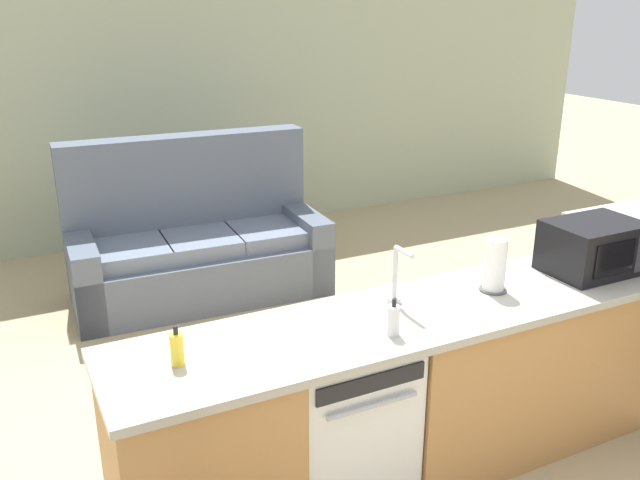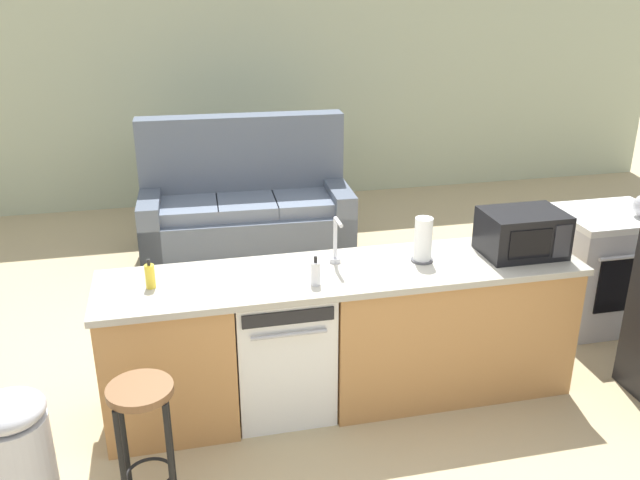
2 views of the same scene
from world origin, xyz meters
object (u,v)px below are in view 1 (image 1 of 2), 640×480
couch (196,246)px  paper_towel_roll (495,265)px  dish_soap_bottle (177,349)px  dishwasher (338,419)px  soap_bottle (393,320)px  stove_range (628,278)px  microwave (593,247)px

couch → paper_towel_roll: bearing=-73.6°
paper_towel_roll → couch: 2.87m
dish_soap_bottle → couch: couch is taller
dishwasher → paper_towel_roll: paper_towel_roll is taller
couch → soap_bottle: bearing=-88.6°
paper_towel_roll → couch: bearing=106.4°
soap_bottle → dish_soap_bottle: (-0.92, 0.17, 0.00)m
dishwasher → paper_towel_roll: 1.09m
paper_towel_roll → dish_soap_bottle: bearing=-179.5°
stove_range → couch: bearing=139.0°
stove_range → couch: size_ratio=0.44×
dish_soap_bottle → couch: size_ratio=0.09×
dish_soap_bottle → paper_towel_roll: bearing=0.5°
dishwasher → couch: couch is taller
paper_towel_roll → soap_bottle: paper_towel_roll is taller
paper_towel_roll → soap_bottle: (-0.72, -0.19, -0.07)m
dishwasher → stove_range: 2.66m
dishwasher → couch: bearing=87.6°
soap_bottle → couch: size_ratio=0.09×
microwave → soap_bottle: microwave is taller
soap_bottle → microwave: bearing=6.5°
paper_towel_roll → stove_range: bearing=17.1°
microwave → paper_towel_roll: bearing=177.5°
dishwasher → microwave: 1.67m
dish_soap_bottle → microwave: bearing=-0.3°
stove_range → paper_towel_roll: size_ratio=3.19×
dishwasher → dish_soap_bottle: bearing=179.1°
stove_range → microwave: microwave is taller
soap_bottle → couch: bearing=91.4°
dishwasher → paper_towel_roll: size_ratio=2.98×
dish_soap_bottle → couch: (0.85, 2.70, -0.58)m
soap_bottle → couch: 2.92m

